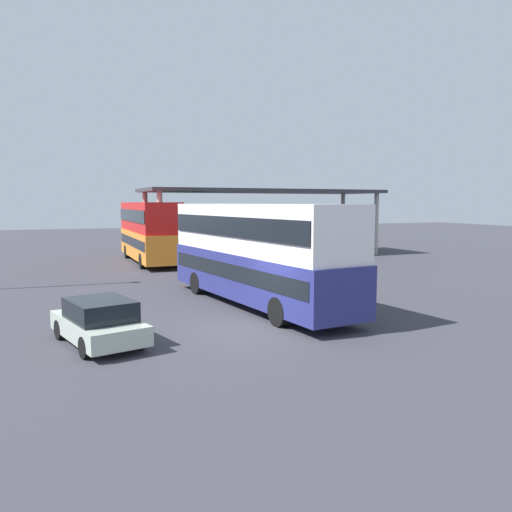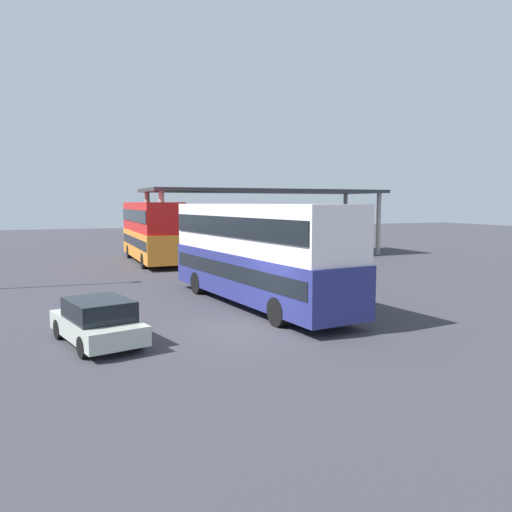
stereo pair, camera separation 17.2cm
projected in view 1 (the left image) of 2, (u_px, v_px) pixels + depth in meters
ground_plane at (256, 328)px, 16.59m from camera, size 140.00×140.00×0.00m
double_decker_main at (256, 250)px, 20.19m from camera, size 4.04×11.51×4.09m
parked_hatchback at (99, 322)px, 14.66m from camera, size 2.66×4.14×1.35m
double_decker_near_canopy at (149, 230)px, 34.80m from camera, size 2.63×10.77×4.17m
double_decker_mid_row at (188, 228)px, 38.50m from camera, size 2.85×11.38×4.02m
depot_canopy at (265, 194)px, 38.49m from camera, size 18.83×6.68×5.16m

